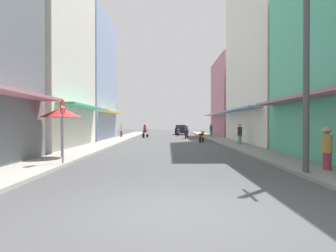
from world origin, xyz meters
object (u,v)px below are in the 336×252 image
Objects in this scene: motorbike_white at (145,132)px; pedestrian_foreground at (327,147)px; motorbike_silver at (178,132)px; vendor_umbrella at (61,113)px; pedestrian_midway at (240,135)px; utility_pole at (306,69)px; motorbike_orange at (202,137)px; motorbike_maroon at (186,132)px; parked_car at (181,130)px; pedestrian_far at (211,131)px; pedestrian_crossing at (121,131)px; street_sign_no_entry at (63,123)px.

motorbike_white is 26.71m from pedestrian_foreground.
motorbike_white is 6.46m from motorbike_silver.
pedestrian_midway is at bearing 39.62° from vendor_umbrella.
motorbike_white is at bearing 105.38° from utility_pole.
motorbike_orange is 1.00× the size of motorbike_white.
motorbike_maroon is 24.04m from pedestrian_foreground.
parked_car is 1.74× the size of vendor_umbrella.
pedestrian_crossing is at bearing 176.74° from pedestrian_far.
street_sign_no_entry is at bearing -100.47° from parked_car.
utility_pole is at bearing -68.82° from pedestrian_crossing.
vendor_umbrella is at bearing -121.70° from motorbike_orange.
parked_car is 12.48m from pedestrian_crossing.
pedestrian_crossing is 27.63m from utility_pole.
motorbike_orange is 1.08× the size of pedestrian_foreground.
parked_car reaches higher than motorbike_orange.
motorbike_silver is at bearing 95.68° from utility_pole.
street_sign_no_entry is at bearing -86.84° from pedestrian_crossing.
street_sign_no_entry reaches higher than motorbike_white.
motorbike_white is 7.70m from pedestrian_far.
utility_pole reaches higher than pedestrian_foreground.
motorbike_orange is (0.94, -6.91, -0.20)m from motorbike_maroon.
utility_pole is at bearing -84.32° from motorbike_silver.
pedestrian_crossing is at bearing -126.77° from parked_car.
pedestrian_far is (2.87, 0.71, 0.14)m from motorbike_maroon.
motorbike_silver is (-0.70, 6.65, -0.20)m from motorbike_maroon.
utility_pole is at bearing -84.42° from motorbike_maroon.
vendor_umbrella is 0.36× the size of utility_pole.
pedestrian_far is at bearing 88.87° from utility_pole.
vendor_umbrella is at bearing -96.16° from motorbike_white.
motorbike_white is 2.81m from pedestrian_crossing.
pedestrian_far is at bearing -58.96° from motorbike_silver.
pedestrian_far is at bearing 91.09° from pedestrian_foreground.
pedestrian_midway is 14.49m from street_sign_no_entry.
utility_pole reaches higher than vendor_umbrella.
pedestrian_far is (7.64, -0.93, 0.14)m from motorbike_white.
motorbike_maroon and motorbike_white have the same top height.
pedestrian_midway is at bearing -57.95° from motorbike_white.
pedestrian_midway is 0.69× the size of vendor_umbrella.
motorbike_orange is at bearing -82.25° from motorbike_maroon.
motorbike_orange is 5.00m from pedestrian_midway.
motorbike_maroon is 11.30m from parked_car.
vendor_umbrella is at bearing -88.75° from pedestrian_crossing.
motorbike_orange is at bearing 98.08° from pedestrian_foreground.
parked_car is at bearing 93.24° from motorbike_orange.
vendor_umbrella reaches higher than pedestrian_midway.
motorbike_white is (-4.77, 1.64, 0.00)m from motorbike_maroon.
pedestrian_crossing is (-10.89, 12.60, -0.00)m from pedestrian_midway.
parked_car is 2.51× the size of pedestrian_far.
motorbike_maroon is 1.06× the size of pedestrian_far.
motorbike_orange is 16.87m from street_sign_no_entry.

